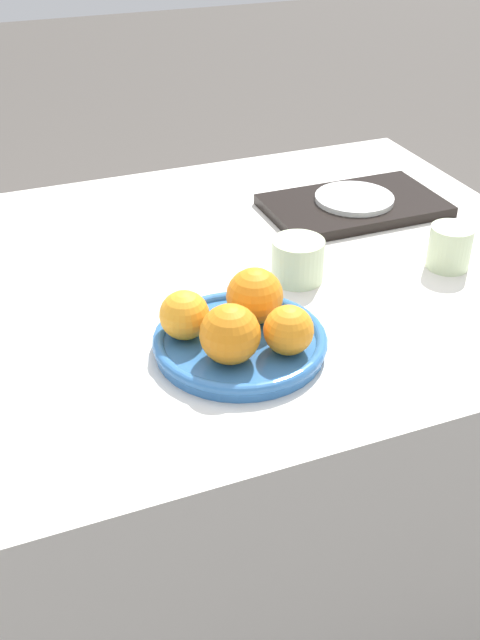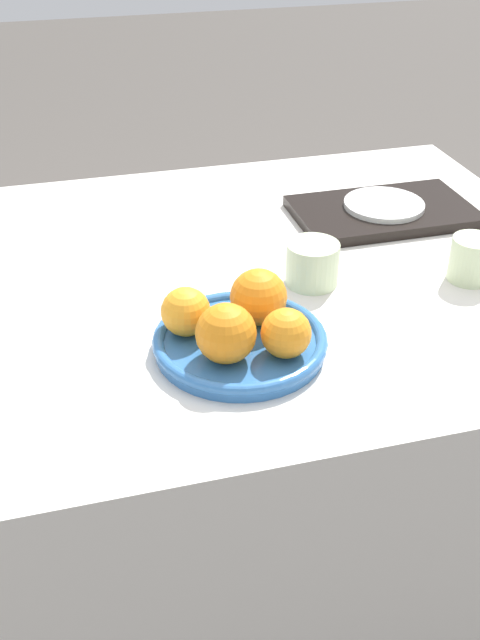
% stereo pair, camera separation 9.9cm
% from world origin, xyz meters
% --- Properties ---
extents(ground_plane, '(12.00, 12.00, 0.00)m').
position_xyz_m(ground_plane, '(0.00, 0.00, 0.00)').
color(ground_plane, '#4C4742').
extents(table, '(1.11, 0.92, 0.74)m').
position_xyz_m(table, '(0.00, 0.00, 0.37)').
color(table, silver).
rests_on(table, ground_plane).
extents(fruit_platter, '(0.25, 0.25, 0.03)m').
position_xyz_m(fruit_platter, '(-0.09, -0.22, 0.75)').
color(fruit_platter, '#336BAD').
rests_on(fruit_platter, table).
extents(orange_0, '(0.08, 0.08, 0.08)m').
position_xyz_m(orange_0, '(-0.06, -0.19, 0.80)').
color(orange_0, orange).
rests_on(orange_0, fruit_platter).
extents(orange_1, '(0.07, 0.07, 0.07)m').
position_xyz_m(orange_1, '(-0.16, -0.19, 0.79)').
color(orange_1, orange).
rests_on(orange_1, fruit_platter).
extents(orange_2, '(0.07, 0.07, 0.07)m').
position_xyz_m(orange_2, '(-0.05, -0.28, 0.79)').
color(orange_2, orange).
rests_on(orange_2, fruit_platter).
extents(orange_3, '(0.08, 0.08, 0.08)m').
position_xyz_m(orange_3, '(-0.12, -0.27, 0.80)').
color(orange_3, orange).
rests_on(orange_3, fruit_platter).
extents(serving_tray, '(0.33, 0.20, 0.02)m').
position_xyz_m(serving_tray, '(0.28, 0.13, 0.75)').
color(serving_tray, black).
rests_on(serving_tray, table).
extents(side_plate, '(0.15, 0.15, 0.01)m').
position_xyz_m(side_plate, '(0.28, 0.13, 0.76)').
color(side_plate, silver).
rests_on(side_plate, serving_tray).
extents(cup_0, '(0.08, 0.08, 0.07)m').
position_xyz_m(cup_0, '(0.07, -0.07, 0.77)').
color(cup_0, beige).
rests_on(cup_0, table).
extents(cup_1, '(0.07, 0.07, 0.07)m').
position_xyz_m(cup_1, '(0.32, -0.13, 0.77)').
color(cup_1, beige).
rests_on(cup_1, table).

